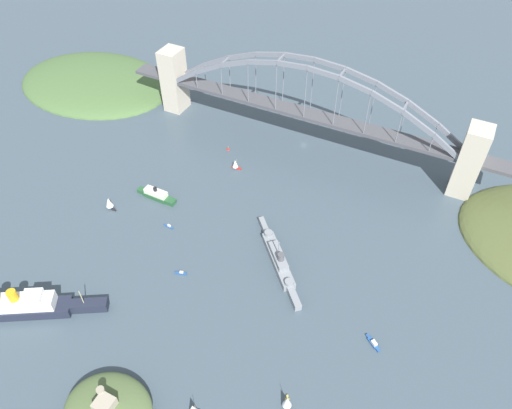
{
  "coord_description": "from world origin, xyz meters",
  "views": [
    {
      "loc": [
        -95.88,
        271.97,
        219.46
      ],
      "look_at": [
        0.0,
        79.75,
        8.0
      ],
      "focal_mm": 33.88,
      "sensor_mm": 36.0,
      "label": 1
    }
  ],
  "objects_px": {
    "harbor_arch_bridge": "(307,113)",
    "small_boat_5": "(373,343)",
    "channel_marker_buoy": "(228,148)",
    "harbor_ferry_steamer": "(156,195)",
    "small_boat_2": "(169,226)",
    "naval_cruiser": "(279,260)",
    "small_boat_3": "(235,164)",
    "seaplane_taxiing_near_bridge": "(372,131)",
    "ocean_liner": "(14,307)",
    "small_boat_4": "(181,273)",
    "small_boat_7": "(193,409)",
    "small_boat_6": "(109,203)",
    "small_boat_0": "(287,402)"
  },
  "relations": [
    {
      "from": "harbor_arch_bridge",
      "to": "small_boat_5",
      "type": "bearing_deg",
      "value": 124.58
    },
    {
      "from": "small_boat_5",
      "to": "channel_marker_buoy",
      "type": "distance_m",
      "value": 175.93
    },
    {
      "from": "harbor_ferry_steamer",
      "to": "small_boat_2",
      "type": "bearing_deg",
      "value": 139.54
    },
    {
      "from": "naval_cruiser",
      "to": "harbor_ferry_steamer",
      "type": "xyz_separation_m",
      "value": [
        94.18,
        -13.96,
        -0.39
      ]
    },
    {
      "from": "harbor_ferry_steamer",
      "to": "small_boat_3",
      "type": "bearing_deg",
      "value": -122.82
    },
    {
      "from": "harbor_ferry_steamer",
      "to": "seaplane_taxiing_near_bridge",
      "type": "height_order",
      "value": "harbor_ferry_steamer"
    },
    {
      "from": "ocean_liner",
      "to": "harbor_ferry_steamer",
      "type": "xyz_separation_m",
      "value": [
        -15.13,
        -105.69,
        -2.85
      ]
    },
    {
      "from": "small_boat_3",
      "to": "small_boat_5",
      "type": "bearing_deg",
      "value": 144.76
    },
    {
      "from": "small_boat_4",
      "to": "small_boat_7",
      "type": "bearing_deg",
      "value": 126.94
    },
    {
      "from": "naval_cruiser",
      "to": "small_boat_6",
      "type": "distance_m",
      "value": 115.97
    },
    {
      "from": "seaplane_taxiing_near_bridge",
      "to": "small_boat_7",
      "type": "relative_size",
      "value": 1.22
    },
    {
      "from": "harbor_arch_bridge",
      "to": "small_boat_3",
      "type": "height_order",
      "value": "harbor_arch_bridge"
    },
    {
      "from": "seaplane_taxiing_near_bridge",
      "to": "small_boat_0",
      "type": "bearing_deg",
      "value": 96.96
    },
    {
      "from": "small_boat_0",
      "to": "small_boat_3",
      "type": "xyz_separation_m",
      "value": [
        100.09,
        -136.99,
        -0.55
      ]
    },
    {
      "from": "small_boat_4",
      "to": "small_boat_7",
      "type": "height_order",
      "value": "small_boat_7"
    },
    {
      "from": "small_boat_2",
      "to": "small_boat_7",
      "type": "relative_size",
      "value": 0.88
    },
    {
      "from": "naval_cruiser",
      "to": "channel_marker_buoy",
      "type": "height_order",
      "value": "naval_cruiser"
    },
    {
      "from": "small_boat_2",
      "to": "small_boat_5",
      "type": "bearing_deg",
      "value": 171.21
    },
    {
      "from": "naval_cruiser",
      "to": "small_boat_3",
      "type": "bearing_deg",
      "value": -45.58
    },
    {
      "from": "ocean_liner",
      "to": "harbor_ferry_steamer",
      "type": "bearing_deg",
      "value": -98.15
    },
    {
      "from": "small_boat_5",
      "to": "ocean_liner",
      "type": "bearing_deg",
      "value": 20.87
    },
    {
      "from": "harbor_arch_bridge",
      "to": "small_boat_4",
      "type": "xyz_separation_m",
      "value": [
        16.59,
        141.46,
        -26.88
      ]
    },
    {
      "from": "harbor_arch_bridge",
      "to": "small_boat_6",
      "type": "relative_size",
      "value": 30.23
    },
    {
      "from": "small_boat_0",
      "to": "channel_marker_buoy",
      "type": "xyz_separation_m",
      "value": [
        114.84,
        -153.1,
        -3.23
      ]
    },
    {
      "from": "harbor_arch_bridge",
      "to": "seaplane_taxiing_near_bridge",
      "type": "xyz_separation_m",
      "value": [
        -40.48,
        -36.34,
        -25.91
      ]
    },
    {
      "from": "harbor_ferry_steamer",
      "to": "small_boat_3",
      "type": "relative_size",
      "value": 3.55
    },
    {
      "from": "naval_cruiser",
      "to": "small_boat_7",
      "type": "relative_size",
      "value": 6.42
    },
    {
      "from": "harbor_arch_bridge",
      "to": "small_boat_3",
      "type": "bearing_deg",
      "value": 54.69
    },
    {
      "from": "small_boat_0",
      "to": "small_boat_2",
      "type": "xyz_separation_m",
      "value": [
        110.32,
        -68.92,
        -3.59
      ]
    },
    {
      "from": "naval_cruiser",
      "to": "channel_marker_buoy",
      "type": "bearing_deg",
      "value": -45.96
    },
    {
      "from": "small_boat_3",
      "to": "channel_marker_buoy",
      "type": "bearing_deg",
      "value": -47.52
    },
    {
      "from": "small_boat_2",
      "to": "small_boat_6",
      "type": "bearing_deg",
      "value": 3.26
    },
    {
      "from": "naval_cruiser",
      "to": "small_boat_4",
      "type": "bearing_deg",
      "value": 34.51
    },
    {
      "from": "naval_cruiser",
      "to": "small_boat_4",
      "type": "xyz_separation_m",
      "value": [
        46.01,
        31.63,
        -2.37
      ]
    },
    {
      "from": "harbor_arch_bridge",
      "to": "ocean_liner",
      "type": "xyz_separation_m",
      "value": [
        79.89,
        201.55,
        -22.05
      ]
    },
    {
      "from": "small_boat_3",
      "to": "small_boat_5",
      "type": "height_order",
      "value": "small_boat_3"
    },
    {
      "from": "harbor_ferry_steamer",
      "to": "small_boat_5",
      "type": "distance_m",
      "value": 163.06
    },
    {
      "from": "ocean_liner",
      "to": "small_boat_7",
      "type": "relative_size",
      "value": 10.38
    },
    {
      "from": "small_boat_0",
      "to": "channel_marker_buoy",
      "type": "bearing_deg",
      "value": -53.13
    },
    {
      "from": "small_boat_7",
      "to": "channel_marker_buoy",
      "type": "bearing_deg",
      "value": -65.77
    },
    {
      "from": "small_boat_2",
      "to": "small_boat_7",
      "type": "height_order",
      "value": "small_boat_7"
    },
    {
      "from": "small_boat_0",
      "to": "small_boat_4",
      "type": "height_order",
      "value": "small_boat_0"
    },
    {
      "from": "harbor_arch_bridge",
      "to": "harbor_ferry_steamer",
      "type": "distance_m",
      "value": 118.33
    },
    {
      "from": "small_boat_0",
      "to": "small_boat_6",
      "type": "xyz_separation_m",
      "value": [
        153.61,
        -66.46,
        0.1
      ]
    },
    {
      "from": "small_boat_7",
      "to": "naval_cruiser",
      "type": "bearing_deg",
      "value": -89.08
    },
    {
      "from": "small_boat_3",
      "to": "small_boat_4",
      "type": "xyz_separation_m",
      "value": [
        -16.21,
        95.14,
        -3.01
      ]
    },
    {
      "from": "harbor_ferry_steamer",
      "to": "seaplane_taxiing_near_bridge",
      "type": "bearing_deg",
      "value": -128.52
    },
    {
      "from": "harbor_arch_bridge",
      "to": "small_boat_3",
      "type": "distance_m",
      "value": 61.57
    },
    {
      "from": "small_boat_3",
      "to": "small_boat_6",
      "type": "bearing_deg",
      "value": 52.81
    },
    {
      "from": "harbor_ferry_steamer",
      "to": "small_boat_4",
      "type": "distance_m",
      "value": 66.35
    }
  ]
}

